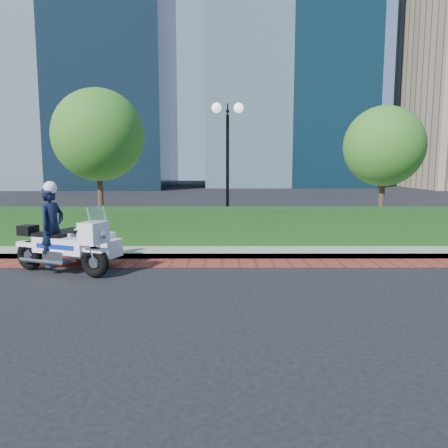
{
  "coord_description": "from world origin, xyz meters",
  "views": [
    {
      "loc": [
        0.86,
        -8.99,
        2.4
      ],
      "look_at": [
        0.88,
        1.35,
        1.0
      ],
      "focal_mm": 35.0,
      "sensor_mm": 36.0,
      "label": 1
    }
  ],
  "objects_px": {
    "tree_b": "(98,135)",
    "lamppost": "(228,148)",
    "tree_c": "(384,146)",
    "police_motorcycle": "(68,240)"
  },
  "relations": [
    {
      "from": "tree_c",
      "to": "tree_b",
      "type": "bearing_deg",
      "value": 180.0
    },
    {
      "from": "tree_b",
      "to": "police_motorcycle",
      "type": "height_order",
      "value": "tree_b"
    },
    {
      "from": "lamppost",
      "to": "tree_b",
      "type": "height_order",
      "value": "tree_b"
    },
    {
      "from": "lamppost",
      "to": "tree_c",
      "type": "bearing_deg",
      "value": 13.3
    },
    {
      "from": "tree_b",
      "to": "tree_c",
      "type": "bearing_deg",
      "value": -0.0
    },
    {
      "from": "tree_c",
      "to": "lamppost",
      "type": "bearing_deg",
      "value": -166.7
    },
    {
      "from": "police_motorcycle",
      "to": "tree_b",
      "type": "bearing_deg",
      "value": 120.63
    },
    {
      "from": "tree_b",
      "to": "police_motorcycle",
      "type": "distance_m",
      "value": 6.31
    },
    {
      "from": "tree_b",
      "to": "lamppost",
      "type": "bearing_deg",
      "value": -16.11
    },
    {
      "from": "lamppost",
      "to": "tree_c",
      "type": "relative_size",
      "value": 0.98
    }
  ]
}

